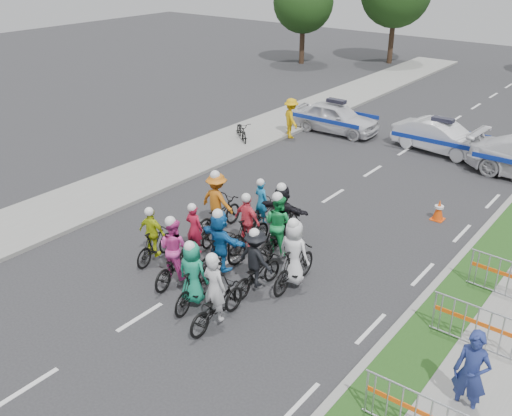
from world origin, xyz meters
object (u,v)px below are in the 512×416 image
Objects in this scene: spectator_0 at (471,374)px; barrier_2 at (508,281)px; rider_0 at (216,301)px; rider_5 at (221,247)px; rider_9 at (248,228)px; barrier_1 at (476,328)px; police_car_1 at (440,137)px; rider_7 at (294,260)px; rider_8 at (278,233)px; marshal_hiviz at (291,118)px; rider_1 at (194,281)px; rider_3 at (154,240)px; rider_10 at (218,208)px; cone_0 at (439,210)px; rider_12 at (262,211)px; parked_bike at (242,131)px; police_car_0 at (335,117)px; rider_4 at (256,266)px; rider_2 at (175,257)px; tree_0 at (303,3)px; rider_6 at (196,239)px; rider_11 at (282,218)px.

barrier_2 is (-0.50, 4.32, -0.36)m from spectator_0.
rider_5 reaches higher than rider_0.
barrier_1 is at bearing -179.24° from rider_9.
spectator_0 is (6.04, -13.96, 0.26)m from police_car_1.
rider_0 is 5.66m from spectator_0.
barrier_2 is at bearing -146.29° from rider_5.
police_car_1 is (-0.97, 12.36, -0.11)m from rider_7.
spectator_0 is (6.30, -2.63, 0.18)m from rider_8.
rider_9 is at bearing 153.60° from marshal_hiviz.
rider_5 is (-0.47, 1.53, 0.10)m from rider_1.
rider_5 is at bearing -170.87° from rider_3.
rider_10 is 7.10m from cone_0.
rider_1 is at bearing 115.21° from rider_12.
police_car_1 is 8.54m from parked_bike.
police_car_0 is (-2.30, 10.90, -0.09)m from rider_10.
rider_5 reaches higher than police_car_0.
rider_4 is at bearing -88.08° from rider_0.
barrier_2 is (7.16, 4.40, -0.15)m from rider_2.
tree_0 reaches higher than barrier_1.
rider_9 reaches higher than rider_3.
rider_0 is at bearing 156.17° from rider_1.
rider_2 is at bearing 61.02° from rider_5.
rider_8 reaches higher than rider_5.
rider_1 is 0.94× the size of rider_5.
rider_9 is at bearing -134.60° from rider_6.
rider_11 is 9.54m from parked_bike.
rider_6 is at bearing -5.02° from rider_4.
marshal_hiviz is at bearing -56.84° from rider_8.
barrier_2 is at bearing -74.34° from parked_bike.
rider_4 is at bearing -168.32° from barrier_1.
rider_5 reaches higher than barrier_1.
rider_3 is 3.77m from rider_11.
rider_1 is at bearing 145.60° from rider_2.
rider_7 is 11.91m from parked_bike.
marshal_hiviz is at bearing -57.35° from rider_7.
barrier_1 is (6.17, -1.41, -0.26)m from rider_11.
rider_7 is at bearing 161.46° from rider_10.
marshal_hiviz is (-3.24, 11.40, 0.25)m from rider_3.
spectator_0 reaches higher than police_car_0.
rider_3 is 0.86× the size of rider_11.
rider_6 reaches higher than cone_0.
rider_2 is 1.01× the size of rider_11.
rider_12 is (-0.57, 1.41, -0.15)m from rider_9.
police_car_0 is (-5.37, 14.47, 0.06)m from rider_0.
spectator_0 is at bearing 160.25° from rider_7.
rider_1 is 13.52m from marshal_hiviz.
rider_9 is 0.99× the size of spectator_0.
rider_4 is 2.13m from rider_9.
rider_5 is 0.98× the size of barrier_2.
police_car_0 is at bearing 138.28° from barrier_2.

